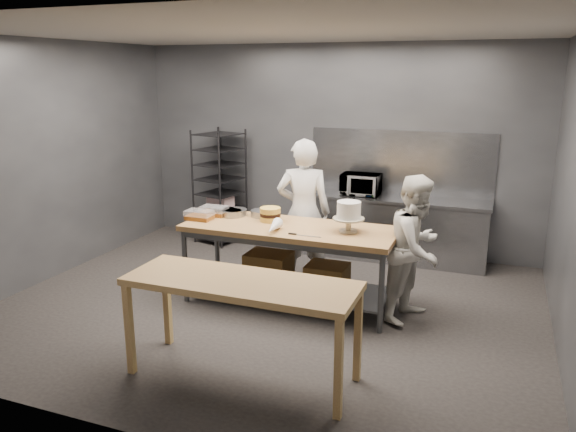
# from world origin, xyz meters

# --- Properties ---
(ground) EXTENTS (6.00, 6.00, 0.00)m
(ground) POSITION_xyz_m (0.00, 0.00, 0.00)
(ground) COLOR black
(ground) RESTS_ON ground
(back_wall) EXTENTS (6.00, 0.04, 3.00)m
(back_wall) POSITION_xyz_m (0.00, 2.50, 1.50)
(back_wall) COLOR #4C4F54
(back_wall) RESTS_ON ground
(work_table) EXTENTS (2.40, 0.90, 0.92)m
(work_table) POSITION_xyz_m (0.20, 0.21, 0.57)
(work_table) COLOR #9B673E
(work_table) RESTS_ON ground
(near_counter) EXTENTS (2.00, 0.70, 0.90)m
(near_counter) POSITION_xyz_m (0.38, -1.47, 0.81)
(near_counter) COLOR #97683E
(near_counter) RESTS_ON ground
(back_counter) EXTENTS (2.60, 0.60, 0.90)m
(back_counter) POSITION_xyz_m (1.00, 2.18, 0.45)
(back_counter) COLOR slate
(back_counter) RESTS_ON ground
(splashback_panel) EXTENTS (2.60, 0.02, 0.90)m
(splashback_panel) POSITION_xyz_m (1.00, 2.48, 1.35)
(splashback_panel) COLOR slate
(splashback_panel) RESTS_ON back_counter
(speed_rack) EXTENTS (0.74, 0.78, 1.75)m
(speed_rack) POSITION_xyz_m (-1.69, 2.10, 0.86)
(speed_rack) COLOR black
(speed_rack) RESTS_ON ground
(chef_behind) EXTENTS (0.75, 0.59, 1.83)m
(chef_behind) POSITION_xyz_m (0.11, 0.88, 0.91)
(chef_behind) COLOR white
(chef_behind) RESTS_ON ground
(chef_right) EXTENTS (0.82, 0.92, 1.58)m
(chef_right) POSITION_xyz_m (1.59, 0.30, 0.79)
(chef_right) COLOR silver
(chef_right) RESTS_ON ground
(microwave) EXTENTS (0.54, 0.37, 0.30)m
(microwave) POSITION_xyz_m (0.51, 2.18, 1.05)
(microwave) COLOR black
(microwave) RESTS_ON back_counter
(frosted_cake_stand) EXTENTS (0.34, 0.34, 0.34)m
(frosted_cake_stand) POSITION_xyz_m (0.86, 0.20, 1.14)
(frosted_cake_stand) COLOR #B2A98E
(frosted_cake_stand) RESTS_ON work_table
(layer_cake) EXTENTS (0.24, 0.24, 0.16)m
(layer_cake) POSITION_xyz_m (-0.10, 0.32, 1.00)
(layer_cake) COLOR gold
(layer_cake) RESTS_ON work_table
(cake_pans) EXTENTS (0.77, 0.39, 0.07)m
(cake_pans) POSITION_xyz_m (-0.57, 0.42, 0.96)
(cake_pans) COLOR gray
(cake_pans) RESTS_ON work_table
(piping_bag) EXTENTS (0.17, 0.39, 0.12)m
(piping_bag) POSITION_xyz_m (0.12, -0.11, 0.98)
(piping_bag) COLOR silver
(piping_bag) RESTS_ON work_table
(offset_spatula) EXTENTS (0.36, 0.02, 0.02)m
(offset_spatula) POSITION_xyz_m (0.42, -0.10, 0.93)
(offset_spatula) COLOR slate
(offset_spatula) RESTS_ON work_table
(pastry_clamshells) EXTENTS (0.38, 0.45, 0.11)m
(pastry_clamshells) POSITION_xyz_m (-0.87, 0.21, 0.98)
(pastry_clamshells) COLOR #A06820
(pastry_clamshells) RESTS_ON work_table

